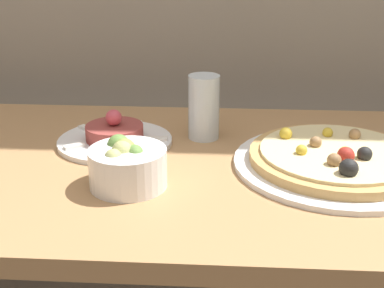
# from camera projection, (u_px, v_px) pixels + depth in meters

# --- Properties ---
(dining_table) EXTENTS (1.48, 0.66, 0.80)m
(dining_table) POSITION_uv_depth(u_px,v_px,m) (161.00, 214.00, 1.05)
(dining_table) COLOR #AD7F51
(dining_table) RESTS_ON ground_plane
(pizza_plate) EXTENTS (0.37, 0.37, 0.06)m
(pizza_plate) POSITION_uv_depth(u_px,v_px,m) (337.00, 159.00, 0.97)
(pizza_plate) COLOR white
(pizza_plate) RESTS_ON dining_table
(tartare_plate) EXTENTS (0.23, 0.23, 0.07)m
(tartare_plate) POSITION_uv_depth(u_px,v_px,m) (115.00, 137.00, 1.08)
(tartare_plate) COLOR white
(tartare_plate) RESTS_ON dining_table
(small_bowl) EXTENTS (0.13, 0.13, 0.08)m
(small_bowl) POSITION_uv_depth(u_px,v_px,m) (127.00, 165.00, 0.89)
(small_bowl) COLOR white
(small_bowl) RESTS_ON dining_table
(drinking_glass) EXTENTS (0.06, 0.06, 0.13)m
(drinking_glass) POSITION_uv_depth(u_px,v_px,m) (204.00, 107.00, 1.10)
(drinking_glass) COLOR silver
(drinking_glass) RESTS_ON dining_table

